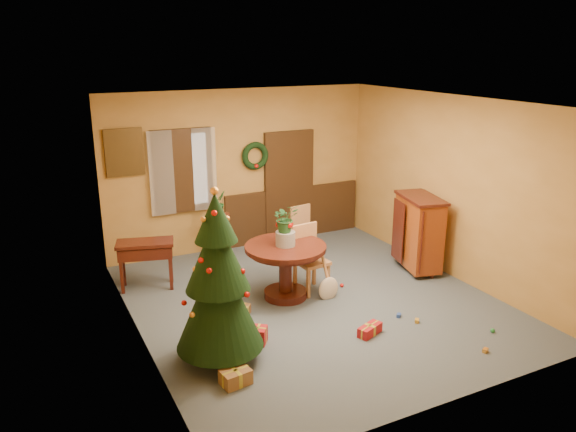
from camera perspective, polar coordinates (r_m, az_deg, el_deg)
room_envelope at (r=10.37m, az=-3.59°, el=2.96°), size 5.50×5.50×5.50m
dining_table at (r=8.28m, az=-0.26°, el=-4.61°), size 1.20×1.20×0.82m
urn at (r=8.16m, az=-0.26°, el=-2.31°), size 0.29×0.29×0.21m
centerpiece_plant at (r=8.06m, az=-0.27°, el=-0.21°), size 0.37×0.32×0.41m
chair_near at (r=8.57m, az=2.09°, el=-4.05°), size 0.49×0.49×1.03m
chair_far at (r=9.97m, az=0.86°, el=-1.21°), size 0.47×0.47×0.95m
guitar at (r=8.34m, az=4.17°, el=-5.97°), size 0.46×0.57×0.75m
plant_stand at (r=9.67m, az=-6.86°, el=-1.70°), size 0.34×0.34×0.88m
stand_plant at (r=9.51m, az=-6.97°, el=1.36°), size 0.28×0.25×0.41m
christmas_tree at (r=6.56m, az=-7.13°, el=-6.61°), size 1.04×1.04×2.14m
writing_desk at (r=8.88m, az=-14.27°, el=-3.66°), size 0.94×0.64×0.76m
sideboard at (r=9.51m, az=13.14°, el=-1.50°), size 0.75×1.09×1.27m
gift_a at (r=6.53m, az=-5.35°, el=-15.96°), size 0.35×0.28×0.17m
gift_b at (r=7.27m, az=-3.07°, el=-12.01°), size 0.30×0.30×0.22m
gift_c at (r=7.98m, az=-4.63°, el=-9.58°), size 0.29×0.30×0.14m
gift_d at (r=7.55m, az=8.31°, el=-11.37°), size 0.40×0.28×0.13m
toy_a at (r=8.07m, az=11.19°, el=-9.87°), size 0.09×0.09×0.05m
toy_b at (r=8.00m, az=20.07°, el=-10.88°), size 0.06×0.06×0.06m
toy_c at (r=7.98m, az=12.96°, el=-10.33°), size 0.09×0.09×0.05m
toy_d at (r=8.86m, az=5.49°, el=-7.02°), size 0.06×0.06×0.06m
toy_e at (r=7.51m, az=19.41°, el=-12.75°), size 0.09×0.08×0.05m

